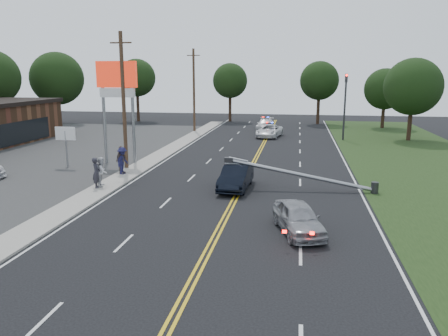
% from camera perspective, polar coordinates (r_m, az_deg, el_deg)
% --- Properties ---
extents(ground, '(120.00, 120.00, 0.00)m').
position_cam_1_polar(ground, '(20.05, -0.79, -8.34)').
color(ground, black).
rests_on(ground, ground).
extents(sidewalk, '(1.80, 70.00, 0.12)m').
position_cam_1_polar(sidewalk, '(31.60, -12.59, -0.85)').
color(sidewalk, gray).
rests_on(sidewalk, ground).
extents(centerline_yellow, '(0.36, 80.00, 0.00)m').
position_cam_1_polar(centerline_yellow, '(29.52, 2.71, -1.58)').
color(centerline_yellow, gold).
rests_on(centerline_yellow, ground).
extents(pylon_sign, '(3.20, 0.35, 8.00)m').
position_cam_1_polar(pylon_sign, '(35.33, -13.78, 10.17)').
color(pylon_sign, gray).
rests_on(pylon_sign, ground).
extents(small_sign, '(1.60, 0.14, 3.10)m').
position_cam_1_polar(small_sign, '(35.40, -19.98, 3.83)').
color(small_sign, gray).
rests_on(small_sign, ground).
extents(traffic_signal, '(0.28, 0.41, 7.05)m').
position_cam_1_polar(traffic_signal, '(48.79, 15.53, 8.43)').
color(traffic_signal, '#2D2D30').
rests_on(traffic_signal, ground).
extents(fallen_streetlight, '(9.36, 0.44, 1.91)m').
position_cam_1_polar(fallen_streetlight, '(27.17, 11.02, -1.04)').
color(fallen_streetlight, '#2D2D30').
rests_on(fallen_streetlight, ground).
extents(utility_pole_mid, '(1.60, 0.28, 10.00)m').
position_cam_1_polar(utility_pole_mid, '(33.03, -12.98, 8.50)').
color(utility_pole_mid, '#382619').
rests_on(utility_pole_mid, ground).
extents(utility_pole_far, '(1.60, 0.28, 10.00)m').
position_cam_1_polar(utility_pole_far, '(53.99, -3.95, 10.10)').
color(utility_pole_far, '#382619').
rests_on(utility_pole_far, ground).
extents(tree_4, '(7.40, 7.40, 10.09)m').
position_cam_1_polar(tree_4, '(67.37, -20.98, 10.85)').
color(tree_4, black).
rests_on(tree_4, ground).
extents(tree_5, '(5.55, 5.55, 9.25)m').
position_cam_1_polar(tree_5, '(67.56, -11.33, 11.47)').
color(tree_5, black).
rests_on(tree_5, ground).
extents(tree_6, '(5.15, 5.15, 8.62)m').
position_cam_1_polar(tree_6, '(66.08, 0.80, 11.32)').
color(tree_6, black).
rests_on(tree_6, ground).
extents(tree_7, '(5.42, 5.42, 8.81)m').
position_cam_1_polar(tree_7, '(63.98, 12.36, 11.07)').
color(tree_7, black).
rests_on(tree_7, ground).
extents(tree_8, '(5.34, 5.34, 7.77)m').
position_cam_1_polar(tree_8, '(61.64, 20.28, 9.65)').
color(tree_8, black).
rests_on(tree_8, ground).
extents(tree_9, '(6.00, 6.00, 8.71)m').
position_cam_1_polar(tree_9, '(50.88, 23.45, 9.70)').
color(tree_9, black).
rests_on(tree_9, ground).
extents(crashed_sedan, '(1.78, 4.60, 1.49)m').
position_cam_1_polar(crashed_sedan, '(27.15, 1.57, -1.20)').
color(crashed_sedan, black).
rests_on(crashed_sedan, ground).
extents(waiting_sedan, '(2.78, 4.38, 1.39)m').
position_cam_1_polar(waiting_sedan, '(20.03, 9.67, -6.43)').
color(waiting_sedan, gray).
rests_on(waiting_sedan, ground).
extents(emergency_a, '(3.11, 5.28, 1.38)m').
position_cam_1_polar(emergency_a, '(49.98, 5.95, 4.84)').
color(emergency_a, white).
rests_on(emergency_a, ground).
extents(emergency_b, '(2.13, 5.01, 1.44)m').
position_cam_1_polar(emergency_b, '(56.22, 5.43, 5.69)').
color(emergency_b, silver).
rests_on(emergency_b, ground).
extents(bystander_a, '(0.66, 0.80, 1.90)m').
position_cam_1_polar(bystander_a, '(28.05, -16.34, -0.58)').
color(bystander_a, '#2A2931').
rests_on(bystander_a, sidewalk).
extents(bystander_b, '(0.87, 1.02, 1.84)m').
position_cam_1_polar(bystander_b, '(28.40, -15.65, -0.45)').
color(bystander_b, silver).
rests_on(bystander_b, sidewalk).
extents(bystander_c, '(0.83, 1.30, 1.91)m').
position_cam_1_polar(bystander_c, '(31.43, -13.13, 0.94)').
color(bystander_c, '#1C1B44').
rests_on(bystander_c, sidewalk).
extents(bystander_d, '(0.63, 1.22, 1.98)m').
position_cam_1_polar(bystander_d, '(31.53, -13.29, 1.04)').
color(bystander_d, '#524441').
rests_on(bystander_d, sidewalk).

